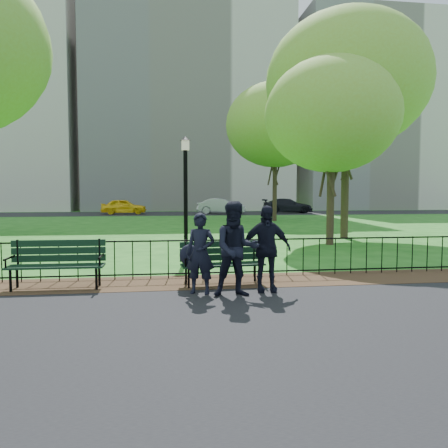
{
  "coord_description": "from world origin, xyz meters",
  "views": [
    {
      "loc": [
        -1.09,
        -7.98,
        1.96
      ],
      "look_at": [
        0.22,
        1.5,
        1.29
      ],
      "focal_mm": 35.0,
      "sensor_mm": 36.0,
      "label": 1
    }
  ],
  "objects": [
    {
      "name": "sedan_silver",
      "position": [
        4.35,
        33.05,
        0.76
      ],
      "size": [
        4.77,
        2.59,
        1.49
      ],
      "primitive_type": "imported",
      "rotation": [
        0.0,
        0.0,
        1.34
      ],
      "color": "#9A9DA1",
      "rests_on": "far_street"
    },
    {
      "name": "iron_fence",
      "position": [
        0.0,
        2.0,
        0.5
      ],
      "size": [
        24.06,
        0.06,
        1.0
      ],
      "color": "black",
      "rests_on": "ground"
    },
    {
      "name": "asphalt_path",
      "position": [
        0.0,
        -3.4,
        0.01
      ],
      "size": [
        60.0,
        9.2,
        0.01
      ],
      "primitive_type": "cube",
      "color": "black",
      "rests_on": "ground"
    },
    {
      "name": "tree_mid_e",
      "position": [
        6.81,
        10.33,
        6.77
      ],
      "size": [
        7.0,
        7.0,
        9.76
      ],
      "color": "#2D2116",
      "rests_on": "ground"
    },
    {
      "name": "lamppost",
      "position": [
        -0.42,
        5.5,
        2.01
      ],
      "size": [
        0.33,
        0.33,
        3.7
      ],
      "color": "black",
      "rests_on": "ground"
    },
    {
      "name": "far_street",
      "position": [
        0.0,
        35.0,
        0.01
      ],
      "size": [
        70.0,
        9.0,
        0.01
      ],
      "primitive_type": "cube",
      "color": "black",
      "rests_on": "ground"
    },
    {
      "name": "park_bench_main",
      "position": [
        -0.17,
        1.13,
        0.62
      ],
      "size": [
        1.85,
        0.73,
        1.01
      ],
      "rotation": [
        0.0,
        0.0,
        0.1
      ],
      "color": "black",
      "rests_on": "ground"
    },
    {
      "name": "park_bench_left_a",
      "position": [
        -3.28,
        1.32,
        0.62
      ],
      "size": [
        1.91,
        0.62,
        1.08
      ],
      "rotation": [
        0.0,
        0.0,
        -0.01
      ],
      "color": "black",
      "rests_on": "ground"
    },
    {
      "name": "dirt_strip",
      "position": [
        0.0,
        1.5,
        0.01
      ],
      "size": [
        60.0,
        1.6,
        0.01
      ],
      "primitive_type": "cube",
      "color": "#3C2E18",
      "rests_on": "ground"
    },
    {
      "name": "sedan_dark",
      "position": [
        11.2,
        34.38,
        0.73
      ],
      "size": [
        5.15,
        2.48,
        1.45
      ],
      "primitive_type": "imported",
      "rotation": [
        0.0,
        0.0,
        1.48
      ],
      "color": "black",
      "rests_on": "far_street"
    },
    {
      "name": "apartment_east",
      "position": [
        26.0,
        48.0,
        12.0
      ],
      "size": [
        20.0,
        15.0,
        24.0
      ],
      "primitive_type": "cube",
      "color": "beige",
      "rests_on": "ground"
    },
    {
      "name": "person_right",
      "position": [
        0.91,
        0.43,
        0.87
      ],
      "size": [
        1.02,
        0.45,
        1.71
      ],
      "primitive_type": "imported",
      "rotation": [
        0.0,
        0.0,
        -0.04
      ],
      "color": "black",
      "rests_on": "asphalt_path"
    },
    {
      "name": "ground",
      "position": [
        0.0,
        0.0,
        0.0
      ],
      "size": [
        120.0,
        120.0,
        0.0
      ],
      "primitive_type": "plane",
      "color": "#1F6119"
    },
    {
      "name": "person_left",
      "position": [
        -0.39,
        0.4,
        0.8
      ],
      "size": [
        0.66,
        0.54,
        1.57
      ],
      "primitive_type": "imported",
      "rotation": [
        0.0,
        0.0,
        -0.32
      ],
      "color": "black",
      "rests_on": "asphalt_path"
    },
    {
      "name": "tree_far_e",
      "position": [
        6.78,
        22.47,
        6.8
      ],
      "size": [
        7.02,
        7.02,
        9.79
      ],
      "color": "#2D2116",
      "rests_on": "ground"
    },
    {
      "name": "taxi",
      "position": [
        -4.82,
        34.12,
        0.73
      ],
      "size": [
        4.22,
        1.73,
        1.43
      ],
      "primitive_type": "imported",
      "rotation": [
        0.0,
        0.0,
        1.56
      ],
      "color": "yellow",
      "rests_on": "far_street"
    },
    {
      "name": "apartment_mid",
      "position": [
        2.0,
        48.0,
        15.0
      ],
      "size": [
        24.0,
        15.0,
        30.0
      ],
      "primitive_type": "cube",
      "color": "beige",
      "rests_on": "ground"
    },
    {
      "name": "tree_near_e",
      "position": [
        5.21,
        7.96,
        4.9
      ],
      "size": [
        5.06,
        5.06,
        7.06
      ],
      "color": "#2D2116",
      "rests_on": "ground"
    },
    {
      "name": "person_mid",
      "position": [
        0.26,
        0.09,
        0.91
      ],
      "size": [
        0.88,
        0.46,
        1.8
      ],
      "primitive_type": "imported",
      "rotation": [
        0.0,
        0.0,
        0.0
      ],
      "color": "black",
      "rests_on": "asphalt_path"
    }
  ]
}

